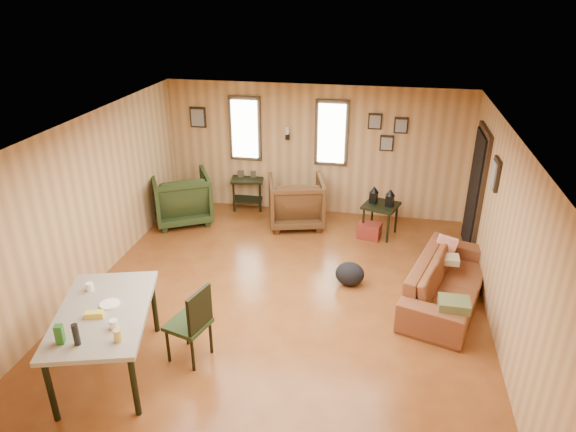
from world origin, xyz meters
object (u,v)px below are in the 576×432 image
recliner_brown (296,199)px  end_table (248,187)px  sofa (449,274)px  side_table (381,203)px  dining_table (103,317)px  recliner_green (181,195)px

recliner_brown → end_table: size_ratio=1.28×
sofa → side_table: (-0.97, 1.88, 0.18)m
sofa → recliner_brown: bearing=67.7°
side_table → recliner_brown: bearing=174.5°
dining_table → recliner_brown: bearing=55.8°
sofa → recliner_green: size_ratio=2.11×
dining_table → end_table: bearing=70.0°
recliner_brown → dining_table: size_ratio=0.54×
recliner_brown → dining_table: dining_table is taller
recliner_green → recliner_brown: bearing=158.1°
sofa → dining_table: 4.42m
sofa → dining_table: (-3.83, -2.18, 0.32)m
dining_table → recliner_green: bearing=83.8°
recliner_green → side_table: recliner_green is taller
recliner_green → side_table: bearing=152.8°
side_table → dining_table: 4.97m
sofa → dining_table: dining_table is taller
recliner_brown → side_table: 1.51m
recliner_brown → recliner_green: size_ratio=0.96×
recliner_green → dining_table: bearing=71.1°
side_table → sofa: bearing=-62.8°
end_table → dining_table: size_ratio=0.42×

